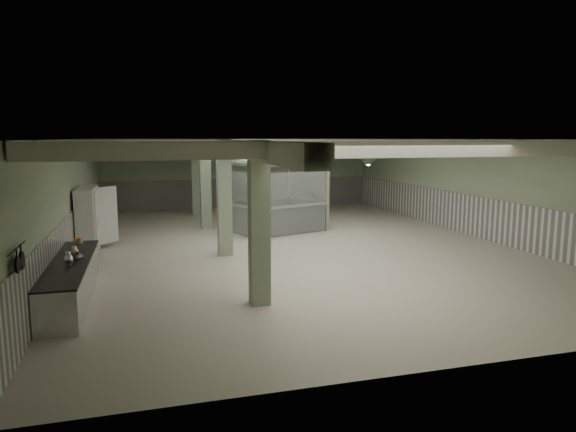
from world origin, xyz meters
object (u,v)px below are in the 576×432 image
object	(u,v)px
prep_counter	(72,281)
filing_cabinet	(319,210)
guard_booth	(273,183)
walkin_cooler	(89,222)

from	to	relation	value
prep_counter	filing_cabinet	world-z (taller)	filing_cabinet
guard_booth	filing_cabinet	distance (m)	2.29
walkin_cooler	filing_cabinet	xyz separation A→B (m)	(8.63, 2.51, -0.29)
guard_booth	filing_cabinet	size ratio (longest dim) A/B	3.06
guard_booth	filing_cabinet	xyz separation A→B (m)	(1.95, 0.11, -1.19)
prep_counter	guard_booth	bearing A→B (deg)	48.82
walkin_cooler	guard_booth	xyz separation A→B (m)	(6.68, 2.40, 0.90)
filing_cabinet	guard_booth	bearing A→B (deg)	-163.65
walkin_cooler	guard_booth	bearing A→B (deg)	19.79
prep_counter	walkin_cooler	distance (m)	5.17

